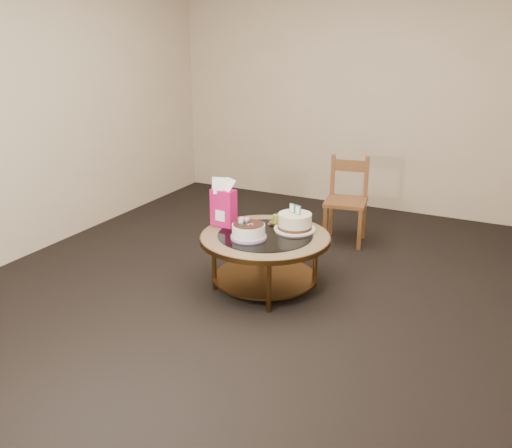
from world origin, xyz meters
The scene contains 8 objects.
ground centered at (0.00, 0.00, 0.00)m, with size 5.00×5.00×0.00m, color black.
room_walls centered at (0.00, 0.00, 1.54)m, with size 4.52×5.02×2.61m.
coffee_table centered at (0.00, 0.00, 0.38)m, with size 1.02×1.02×0.46m.
decorated_cake centered at (-0.08, -0.13, 0.51)m, with size 0.27×0.27×0.16m.
cream_cake centered at (0.16, 0.20, 0.52)m, with size 0.33×0.33×0.21m.
gift_bag centered at (-0.39, 0.04, 0.65)m, with size 0.20×0.15×0.39m.
pillar_candle centered at (-0.02, 0.26, 0.49)m, with size 0.12×0.12×0.09m.
dining_chair centered at (0.23, 1.30, 0.42)m, with size 0.44×0.44×0.82m.
Camera 1 is at (1.80, -3.73, 2.00)m, focal length 40.00 mm.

